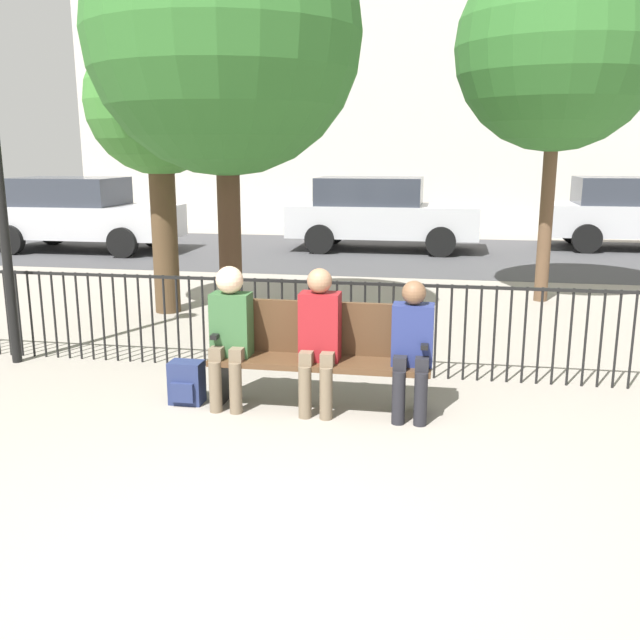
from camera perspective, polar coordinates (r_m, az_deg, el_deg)
name	(u,v)px	position (r m, az deg, el deg)	size (l,w,h in m)	color
ground_plane	(249,549)	(4.27, -5.74, -17.74)	(80.00, 80.00, 0.00)	gray
park_bench	(322,352)	(6.20, 0.13, -2.54)	(1.90, 0.45, 0.92)	#4C331E
seated_person_0	(230,328)	(6.21, -7.22, -0.63)	(0.34, 0.39, 1.24)	brown
seated_person_1	(319,333)	(6.02, -0.07, -1.06)	(0.34, 0.39, 1.25)	brown
seated_person_2	(412,343)	(5.94, 7.39, -1.81)	(0.34, 0.39, 1.17)	black
backpack	(186,383)	(6.47, -10.64, -4.97)	(0.29, 0.24, 0.38)	navy
fence_railing	(337,319)	(7.11, 1.38, 0.06)	(9.01, 0.03, 0.95)	black
tree_0	(158,107)	(10.00, -12.82, 16.31)	(1.90, 1.90, 3.78)	#4C3823
tree_1	(224,36)	(8.84, -7.70, 21.63)	(3.20, 3.20, 5.09)	#422D1E
tree_2	(559,48)	(11.11, 18.54, 19.96)	(2.86, 2.86, 5.04)	brown
street_surface	(399,254)	(15.69, 6.35, 5.28)	(24.00, 6.00, 0.01)	#3D3D3F
parked_car_0	(80,213)	(16.92, -18.67, 8.11)	(4.20, 1.94, 1.62)	#B7B7BC
parked_car_1	(638,212)	(17.80, 24.09, 7.88)	(4.20, 1.94, 1.62)	#B7B7BC
parked_car_2	(379,213)	(16.23, 4.77, 8.56)	(4.20, 1.94, 1.62)	#B7B7BC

